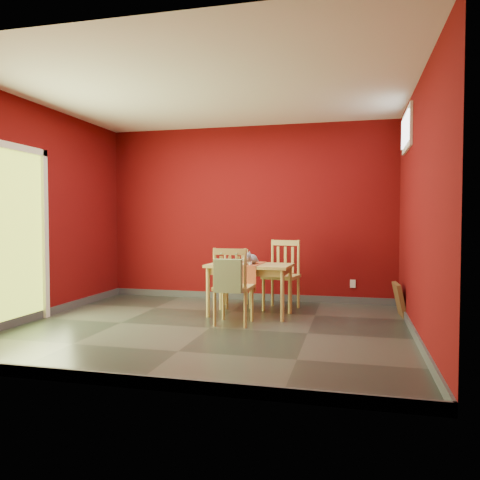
% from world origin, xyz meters
% --- Properties ---
extents(ground, '(4.50, 4.50, 0.00)m').
position_xyz_m(ground, '(0.00, 0.00, 0.00)').
color(ground, '#2D342D').
rests_on(ground, ground).
extents(room_shell, '(4.50, 4.50, 4.50)m').
position_xyz_m(room_shell, '(0.00, 0.00, 0.05)').
color(room_shell, '#5C090A').
rests_on(room_shell, ground).
extents(doorway, '(0.06, 1.01, 2.13)m').
position_xyz_m(doorway, '(-2.23, -0.40, 1.12)').
color(doorway, '#B7D838').
rests_on(doorway, ground).
extents(window, '(0.05, 0.90, 0.50)m').
position_xyz_m(window, '(2.23, 1.00, 2.35)').
color(window, white).
rests_on(window, room_shell).
extents(outlet_plate, '(0.08, 0.02, 0.12)m').
position_xyz_m(outlet_plate, '(1.60, 1.99, 0.30)').
color(outlet_plate, silver).
rests_on(outlet_plate, room_shell).
extents(dining_table, '(1.10, 0.68, 0.67)m').
position_xyz_m(dining_table, '(0.29, 0.80, 0.59)').
color(dining_table, tan).
rests_on(dining_table, ground).
extents(table_runner, '(0.33, 0.64, 0.32)m').
position_xyz_m(table_runner, '(0.29, 0.70, 0.62)').
color(table_runner, '#B6542F').
rests_on(table_runner, dining_table).
extents(chair_far_left, '(0.49, 0.49, 0.82)m').
position_xyz_m(chair_far_left, '(-0.03, 1.40, 0.42)').
color(chair_far_left, tan).
rests_on(chair_far_left, ground).
extents(chair_far_right, '(0.51, 0.51, 0.96)m').
position_xyz_m(chair_far_right, '(0.64, 1.34, 0.49)').
color(chair_far_right, tan).
rests_on(chair_far_right, ground).
extents(chair_near, '(0.43, 0.43, 0.92)m').
position_xyz_m(chair_near, '(0.22, 0.23, 0.47)').
color(chair_near, tan).
rests_on(chair_near, ground).
extents(tote_bag, '(0.32, 0.19, 0.45)m').
position_xyz_m(tote_bag, '(0.22, 0.01, 0.61)').
color(tote_bag, '#86A86B').
rests_on(tote_bag, chair_near).
extents(cat, '(0.33, 0.43, 0.19)m').
position_xyz_m(cat, '(0.31, 0.75, 0.77)').
color(cat, slate).
rests_on(cat, table_runner).
extents(picture_frame, '(0.17, 0.44, 0.43)m').
position_xyz_m(picture_frame, '(2.19, 1.21, 0.22)').
color(picture_frame, brown).
rests_on(picture_frame, ground).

